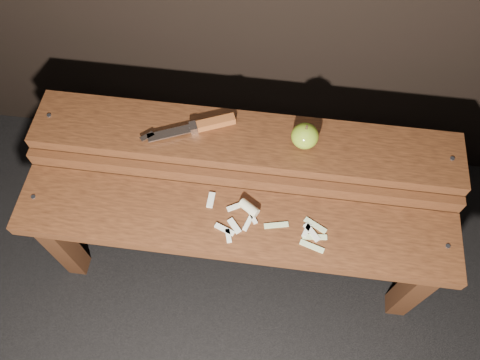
# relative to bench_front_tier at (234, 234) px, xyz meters

# --- Properties ---
(ground) EXTENTS (60.00, 60.00, 0.00)m
(ground) POSITION_rel_bench_front_tier_xyz_m (0.00, 0.06, -0.35)
(ground) COLOR black
(bench_front_tier) EXTENTS (1.20, 0.20, 0.42)m
(bench_front_tier) POSITION_rel_bench_front_tier_xyz_m (0.00, 0.00, 0.00)
(bench_front_tier) COLOR #371C0D
(bench_front_tier) RESTS_ON ground
(bench_rear_tier) EXTENTS (1.20, 0.21, 0.50)m
(bench_rear_tier) POSITION_rel_bench_front_tier_xyz_m (0.00, 0.23, 0.06)
(bench_rear_tier) COLOR #371C0D
(bench_rear_tier) RESTS_ON ground
(apple) EXTENTS (0.07, 0.07, 0.08)m
(apple) POSITION_rel_bench_front_tier_xyz_m (0.16, 0.23, 0.18)
(apple) COLOR olive
(apple) RESTS_ON bench_rear_tier
(knife) EXTENTS (0.25, 0.12, 0.02)m
(knife) POSITION_rel_bench_front_tier_xyz_m (-0.12, 0.25, 0.16)
(knife) COLOR brown
(knife) RESTS_ON bench_rear_tier
(apple_scraps) EXTENTS (0.33, 0.14, 0.03)m
(apple_scraps) POSITION_rel_bench_front_tier_xyz_m (0.06, 0.03, 0.07)
(apple_scraps) COLOR beige
(apple_scraps) RESTS_ON bench_front_tier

